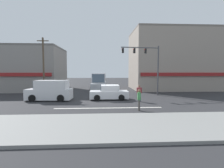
{
  "coord_description": "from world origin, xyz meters",
  "views": [
    {
      "loc": [
        -0.55,
        -17.9,
        3.1
      ],
      "look_at": [
        0.61,
        2.0,
        1.6
      ],
      "focal_mm": 28.0,
      "sensor_mm": 36.0,
      "label": 1
    }
  ],
  "objects_px": {
    "utility_pole_near_left": "(44,66)",
    "box_truck_approaching_near": "(99,83)",
    "van_crossing_center": "(50,91)",
    "pedestrian_mid_crossing": "(139,92)",
    "traffic_light_mast": "(148,61)",
    "pedestrian_foreground_with_bag": "(139,98)",
    "sedan_waiting_far": "(109,93)"
  },
  "relations": [
    {
      "from": "utility_pole_near_left",
      "to": "box_truck_approaching_near",
      "type": "bearing_deg",
      "value": 29.03
    },
    {
      "from": "utility_pole_near_left",
      "to": "van_crossing_center",
      "type": "relative_size",
      "value": 1.54
    },
    {
      "from": "van_crossing_center",
      "to": "pedestrian_mid_crossing",
      "type": "xyz_separation_m",
      "value": [
        9.19,
        -1.36,
        -0.06
      ]
    },
    {
      "from": "utility_pole_near_left",
      "to": "van_crossing_center",
      "type": "height_order",
      "value": "utility_pole_near_left"
    },
    {
      "from": "utility_pole_near_left",
      "to": "pedestrian_mid_crossing",
      "type": "relative_size",
      "value": 4.33
    },
    {
      "from": "traffic_light_mast",
      "to": "pedestrian_foreground_with_bag",
      "type": "relative_size",
      "value": 3.71
    },
    {
      "from": "traffic_light_mast",
      "to": "pedestrian_mid_crossing",
      "type": "xyz_separation_m",
      "value": [
        -2.02,
        -4.28,
        -3.35
      ]
    },
    {
      "from": "sedan_waiting_far",
      "to": "box_truck_approaching_near",
      "type": "height_order",
      "value": "box_truck_approaching_near"
    },
    {
      "from": "utility_pole_near_left",
      "to": "pedestrian_mid_crossing",
      "type": "height_order",
      "value": "utility_pole_near_left"
    },
    {
      "from": "utility_pole_near_left",
      "to": "van_crossing_center",
      "type": "xyz_separation_m",
      "value": [
        1.87,
        -3.82,
        -2.75
      ]
    },
    {
      "from": "sedan_waiting_far",
      "to": "van_crossing_center",
      "type": "xyz_separation_m",
      "value": [
        -6.21,
        -0.16,
        0.29
      ]
    },
    {
      "from": "van_crossing_center",
      "to": "box_truck_approaching_near",
      "type": "bearing_deg",
      "value": 56.82
    },
    {
      "from": "van_crossing_center",
      "to": "traffic_light_mast",
      "type": "bearing_deg",
      "value": 14.61
    },
    {
      "from": "sedan_waiting_far",
      "to": "pedestrian_mid_crossing",
      "type": "distance_m",
      "value": 3.35
    },
    {
      "from": "sedan_waiting_far",
      "to": "pedestrian_foreground_with_bag",
      "type": "relative_size",
      "value": 2.46
    },
    {
      "from": "van_crossing_center",
      "to": "pedestrian_mid_crossing",
      "type": "distance_m",
      "value": 9.29
    },
    {
      "from": "traffic_light_mast",
      "to": "sedan_waiting_far",
      "type": "relative_size",
      "value": 1.51
    },
    {
      "from": "van_crossing_center",
      "to": "pedestrian_mid_crossing",
      "type": "height_order",
      "value": "van_crossing_center"
    },
    {
      "from": "sedan_waiting_far",
      "to": "box_truck_approaching_near",
      "type": "relative_size",
      "value": 0.72
    },
    {
      "from": "utility_pole_near_left",
      "to": "sedan_waiting_far",
      "type": "relative_size",
      "value": 1.76
    },
    {
      "from": "box_truck_approaching_near",
      "to": "pedestrian_foreground_with_bag",
      "type": "xyz_separation_m",
      "value": [
        3.34,
        -12.9,
        -0.3
      ]
    },
    {
      "from": "traffic_light_mast",
      "to": "box_truck_approaching_near",
      "type": "height_order",
      "value": "traffic_light_mast"
    },
    {
      "from": "box_truck_approaching_near",
      "to": "pedestrian_mid_crossing",
      "type": "bearing_deg",
      "value": -64.9
    },
    {
      "from": "utility_pole_near_left",
      "to": "traffic_light_mast",
      "type": "relative_size",
      "value": 1.16
    },
    {
      "from": "box_truck_approaching_near",
      "to": "van_crossing_center",
      "type": "height_order",
      "value": "box_truck_approaching_near"
    },
    {
      "from": "sedan_waiting_far",
      "to": "box_truck_approaching_near",
      "type": "distance_m",
      "value": 7.58
    },
    {
      "from": "traffic_light_mast",
      "to": "pedestrian_foreground_with_bag",
      "type": "bearing_deg",
      "value": -109.39
    },
    {
      "from": "utility_pole_near_left",
      "to": "pedestrian_foreground_with_bag",
      "type": "height_order",
      "value": "utility_pole_near_left"
    },
    {
      "from": "utility_pole_near_left",
      "to": "traffic_light_mast",
      "type": "distance_m",
      "value": 13.12
    },
    {
      "from": "pedestrian_foreground_with_bag",
      "to": "pedestrian_mid_crossing",
      "type": "bearing_deg",
      "value": 77.54
    },
    {
      "from": "traffic_light_mast",
      "to": "van_crossing_center",
      "type": "xyz_separation_m",
      "value": [
        -11.21,
        -2.92,
        -3.3
      ]
    },
    {
      "from": "box_truck_approaching_near",
      "to": "van_crossing_center",
      "type": "bearing_deg",
      "value": -123.18
    }
  ]
}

